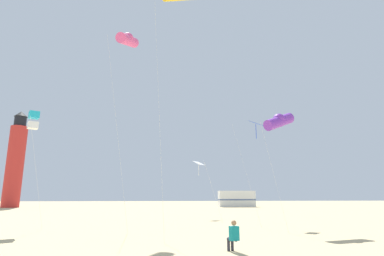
{
  "coord_description": "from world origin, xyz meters",
  "views": [
    {
      "loc": [
        -0.97,
        -7.28,
        2.1
      ],
      "look_at": [
        0.9,
        11.38,
        6.21
      ],
      "focal_mm": 28.55,
      "sensor_mm": 36.0,
      "label": 1
    }
  ],
  "objects": [
    {
      "name": "lighthouse_distant",
      "position": [
        -26.29,
        48.59,
        7.84
      ],
      "size": [
        2.8,
        2.8,
        16.8
      ],
      "color": "red",
      "rests_on": "ground"
    },
    {
      "name": "kite_diamond_blue",
      "position": [
        6.06,
        14.72,
        7.16
      ],
      "size": [
        2.34,
        2.34,
        7.64
      ],
      "color": "silver",
      "rests_on": "ground"
    },
    {
      "name": "kite_box_cyan",
      "position": [
        -9.33,
        12.96,
        6.85
      ],
      "size": [
        1.56,
        1.56,
        7.43
      ],
      "color": "silver",
      "rests_on": "ground"
    },
    {
      "name": "kite_flyer_standing",
      "position": [
        1.79,
        4.63,
        0.61
      ],
      "size": [
        0.41,
        0.55,
        1.16
      ],
      "rotation": [
        0.0,
        0.0,
        3.37
      ],
      "color": "#147F84",
      "rests_on": "ground"
    },
    {
      "name": "kite_diamond_white",
      "position": [
        2.66,
        21.85,
        4.9
      ],
      "size": [
        2.77,
        2.77,
        5.28
      ],
      "color": "silver",
      "rests_on": "ground"
    },
    {
      "name": "kite_tube_rainbow",
      "position": [
        -3.42,
        11.94,
        12.36
      ],
      "size": [
        1.94,
        2.59,
        13.07
      ],
      "color": "silver",
      "rests_on": "ground"
    },
    {
      "name": "rv_van_white",
      "position": [
        12.58,
        47.77,
        1.39
      ],
      "size": [
        6.47,
        2.43,
        2.8
      ],
      "rotation": [
        0.0,
        0.0,
        -0.01
      ],
      "color": "white",
      "rests_on": "ground"
    },
    {
      "name": "kite_tube_violet",
      "position": [
        6.54,
        11.2,
        6.75
      ],
      "size": [
        2.51,
        2.08,
        7.46
      ],
      "color": "silver",
      "rests_on": "ground"
    }
  ]
}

